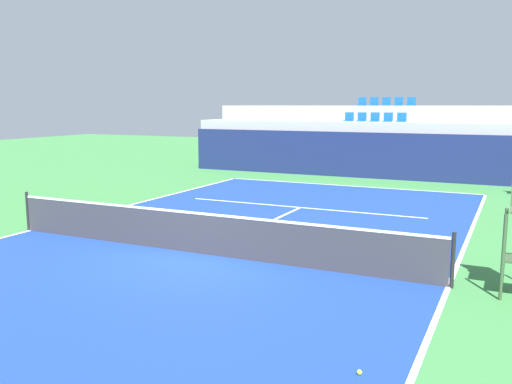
% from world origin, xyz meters
% --- Properties ---
extents(ground_plane, '(80.00, 80.00, 0.00)m').
position_xyz_m(ground_plane, '(0.00, 0.00, 0.00)').
color(ground_plane, '#387A3D').
extents(court_surface, '(11.00, 24.00, 0.01)m').
position_xyz_m(court_surface, '(0.00, 0.00, 0.01)').
color(court_surface, navy).
rests_on(court_surface, ground_plane).
extents(baseline_far, '(11.00, 0.10, 0.00)m').
position_xyz_m(baseline_far, '(0.00, 11.95, 0.01)').
color(baseline_far, white).
rests_on(baseline_far, court_surface).
extents(sideline_left, '(0.10, 24.00, 0.00)m').
position_xyz_m(sideline_left, '(-5.45, 0.00, 0.01)').
color(sideline_left, white).
rests_on(sideline_left, court_surface).
extents(sideline_right, '(0.10, 24.00, 0.00)m').
position_xyz_m(sideline_right, '(5.45, 0.00, 0.01)').
color(sideline_right, white).
rests_on(sideline_right, court_surface).
extents(service_line_far, '(8.26, 0.10, 0.00)m').
position_xyz_m(service_line_far, '(0.00, 6.40, 0.01)').
color(service_line_far, white).
rests_on(service_line_far, court_surface).
extents(centre_service_line, '(0.10, 6.40, 0.00)m').
position_xyz_m(centre_service_line, '(0.00, 3.20, 0.01)').
color(centre_service_line, white).
rests_on(centre_service_line, court_surface).
extents(back_wall, '(18.28, 0.30, 2.14)m').
position_xyz_m(back_wall, '(0.00, 14.93, 1.07)').
color(back_wall, navy).
rests_on(back_wall, ground_plane).
extents(stands_tier_lower, '(18.28, 2.40, 2.61)m').
position_xyz_m(stands_tier_lower, '(0.00, 16.28, 1.31)').
color(stands_tier_lower, '#9E9E99').
rests_on(stands_tier_lower, ground_plane).
extents(stands_tier_upper, '(18.28, 2.40, 3.39)m').
position_xyz_m(stands_tier_upper, '(0.00, 18.68, 1.69)').
color(stands_tier_upper, '#9E9E99').
rests_on(stands_tier_upper, ground_plane).
extents(seating_row_lower, '(3.03, 0.44, 0.44)m').
position_xyz_m(seating_row_lower, '(-0.00, 16.37, 2.74)').
color(seating_row_lower, '#145193').
rests_on(seating_row_lower, stands_tier_lower).
extents(seating_row_upper, '(3.03, 0.44, 0.44)m').
position_xyz_m(seating_row_upper, '(-0.00, 18.77, 3.51)').
color(seating_row_upper, '#145193').
rests_on(seating_row_upper, stands_tier_upper).
extents(tennis_net, '(11.08, 0.08, 1.07)m').
position_xyz_m(tennis_net, '(0.00, 0.00, 0.51)').
color(tennis_net, black).
rests_on(tennis_net, court_surface).
extents(tennis_ball_1, '(0.07, 0.07, 0.07)m').
position_xyz_m(tennis_ball_1, '(4.83, -4.06, 0.04)').
color(tennis_ball_1, '#CCE033').
rests_on(tennis_ball_1, court_surface).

